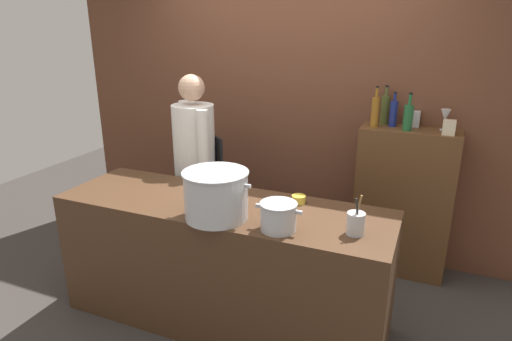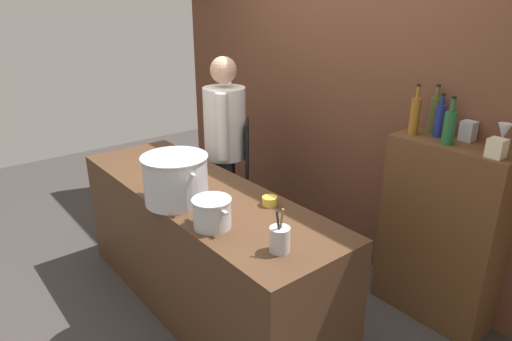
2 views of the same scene
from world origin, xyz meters
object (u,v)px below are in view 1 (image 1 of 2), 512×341
Objects in this scene: chef at (195,159)px; spice_tin_cream at (449,127)px; wine_bottle_amber at (375,111)px; stockpot_large at (216,195)px; butter_jar at (299,199)px; wine_bottle_cobalt at (393,113)px; wine_bottle_green at (408,117)px; wine_glass_tall at (445,116)px; spice_tin_silver at (415,119)px; utensil_crock at (356,223)px; wine_bottle_olive at (385,109)px; stockpot_small at (278,216)px.

spice_tin_cream is (1.89, 0.50, 0.33)m from chef.
stockpot_large is at bearing -117.77° from wine_bottle_amber.
wine_bottle_amber is (0.72, 1.36, 0.32)m from stockpot_large.
wine_bottle_cobalt reaches higher than butter_jar.
wine_bottle_cobalt is 0.95× the size of wine_bottle_green.
wine_glass_tall reaches higher than butter_jar.
spice_tin_silver is (1.64, 0.68, 0.34)m from chef.
wine_bottle_cobalt is at bearing -117.11° from chef.
spice_tin_cream is at bearing 70.13° from utensil_crock.
wine_bottle_green is at bearing -39.41° from wine_bottle_cobalt.
wine_bottle_green is 0.26m from wine_bottle_olive.
wine_bottle_green reaches higher than stockpot_small.
chef is at bearing 141.42° from stockpot_small.
spice_tin_silver is at bearing 60.51° from butter_jar.
spice_tin_cream reaches higher than utensil_crock.
stockpot_large is 1.93m from wine_glass_tall.
stockpot_large is 2.81× the size of wine_glass_tall.
chef is at bearing 127.57° from stockpot_large.
wine_glass_tall is at bearing -11.31° from spice_tin_silver.
stockpot_large is 1.57m from wine_bottle_amber.
wine_bottle_olive reaches higher than stockpot_small.
wine_glass_tall reaches higher than stockpot_small.
chef reaches higher than wine_bottle_olive.
utensil_crock is at bearing -106.66° from wine_glass_tall.
wine_bottle_cobalt is (0.13, 0.07, -0.02)m from wine_bottle_amber.
spice_tin_cream is (0.03, -0.14, -0.06)m from wine_glass_tall.
wine_bottle_amber reaches higher than stockpot_large.
stockpot_small is at bearing -119.37° from wine_glass_tall.
spice_tin_cream is (0.30, -0.02, -0.05)m from wine_bottle_green.
wine_bottle_amber is 1.98× the size of wine_glass_tall.
wine_bottle_cobalt reaches higher than stockpot_large.
spice_tin_cream is (0.55, -0.05, -0.07)m from wine_bottle_amber.
wine_bottle_amber is 0.26m from wine_bottle_green.
stockpot_large is 0.41m from stockpot_small.
wine_bottle_olive is at bearing 62.68° from stockpot_large.
spice_tin_cream reaches higher than butter_jar.
wine_glass_tall is at bearing 24.74° from wine_bottle_green.
wine_glass_tall is at bearing -120.85° from chef.
wine_bottle_green is 0.29m from wine_glass_tall.
spice_tin_silver is (-0.22, 0.04, -0.05)m from wine_glass_tall.
wine_glass_tall is (0.38, 0.02, 0.01)m from wine_bottle_cobalt.
utensil_crock is at bearing -109.87° from spice_tin_cream.
wine_bottle_green is at bearing -103.44° from spice_tin_silver.
chef reaches higher than wine_bottle_amber.
wine_bottle_olive reaches higher than butter_jar.
wine_bottle_cobalt is (1.48, 0.62, 0.39)m from chef.
butter_jar is 0.30× the size of wine_bottle_olive.
wine_bottle_cobalt is (0.44, 1.44, 0.37)m from stockpot_small.
wine_bottle_amber is 0.33m from spice_tin_silver.
stockpot_small is 0.44m from utensil_crock.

